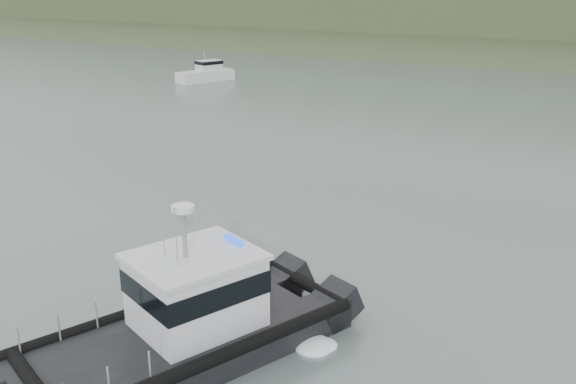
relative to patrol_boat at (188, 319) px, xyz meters
The scene contains 3 objects.
ground 2.01m from the patrol_boat, 138.57° to the left, with size 400.00×400.00×0.00m, color slate.
patrol_boat is the anchor object (origin of this frame).
motorboat 56.55m from the patrol_boat, 125.87° to the left, with size 4.44×7.04×3.68m.
Camera 1 is at (12.47, -14.72, 11.29)m, focal length 40.00 mm.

